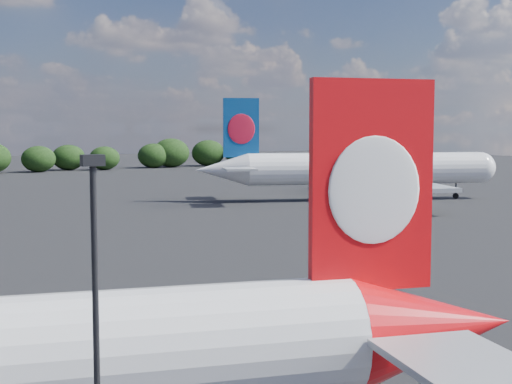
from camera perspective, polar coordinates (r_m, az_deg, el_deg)
china_southern_airliner at (r=122.17m, az=8.03°, el=1.79°), size 51.06×49.07×17.17m
apron_lamp_post at (r=18.54m, az=-12.63°, el=-12.97°), size 0.55×0.30×11.48m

